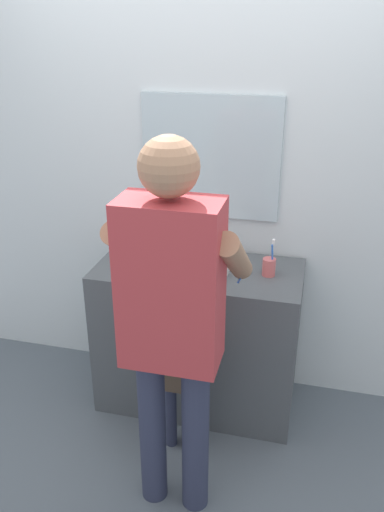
{
  "coord_description": "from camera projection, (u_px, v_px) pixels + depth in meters",
  "views": [
    {
      "loc": [
        0.59,
        -2.19,
        2.11
      ],
      "look_at": [
        0.0,
        0.15,
        1.02
      ],
      "focal_mm": 36.59,
      "sensor_mm": 36.0,
      "label": 1
    }
  ],
  "objects": [
    {
      "name": "ground_plane",
      "position": [
        186.0,
        431.0,
        2.94
      ],
      "size": [
        14.0,
        14.0,
        0.0
      ],
      "primitive_type": "plane",
      "color": "slate"
    },
    {
      "name": "adult_parent",
      "position": [
        173.0,
        307.0,
        2.11
      ],
      "size": [
        0.54,
        0.57,
        1.75
      ],
      "color": "#2D334C",
      "rests_on": "ground"
    },
    {
      "name": "sink_basin",
      "position": [
        198.0,
        260.0,
        2.8
      ],
      "size": [
        0.35,
        0.35,
        0.11
      ],
      "color": "silver",
      "rests_on": "vanity_cabinet"
    },
    {
      "name": "child_toddler",
      "position": [
        180.0,
        366.0,
        2.63
      ],
      "size": [
        0.26,
        0.26,
        0.86
      ],
      "color": "#2D334C",
      "rests_on": "ground"
    },
    {
      "name": "back_wall",
      "position": [
        212.0,
        168.0,
        2.93
      ],
      "size": [
        4.4,
        0.1,
        2.7
      ],
      "color": "silver",
      "rests_on": "ground"
    },
    {
      "name": "vanity_cabinet",
      "position": [
        198.0,
        336.0,
        3.02
      ],
      "size": [
        1.13,
        0.54,
        0.88
      ],
      "primitive_type": "cube",
      "color": "#4C5156",
      "rests_on": "ground"
    },
    {
      "name": "toothbrush_cup",
      "position": [
        269.0,
        266.0,
        2.74
      ],
      "size": [
        0.07,
        0.07,
        0.21
      ],
      "color": "#D86666",
      "rests_on": "vanity_cabinet"
    },
    {
      "name": "faucet",
      "position": [
        207.0,
        241.0,
        2.97
      ],
      "size": [
        0.18,
        0.14,
        0.18
      ],
      "color": "#B7BABF",
      "rests_on": "vanity_cabinet"
    }
  ]
}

